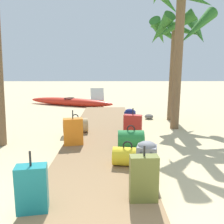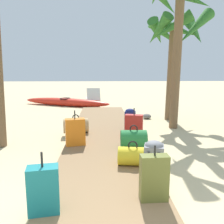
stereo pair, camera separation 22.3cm
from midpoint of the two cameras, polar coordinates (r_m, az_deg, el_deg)
ground_plane at (r=5.19m, az=-3.29°, el=-8.50°), size 60.00×60.00×0.00m
boardwalk at (r=5.99m, az=-3.19°, el=-5.55°), size 1.63×8.49×0.08m
suitcase_red at (r=5.60m, az=4.12°, el=-3.37°), size 0.44×0.29×0.70m
duffel_bag_tan at (r=6.10m, az=-9.70°, el=-3.23°), size 0.67×0.46×0.47m
suitcase_olive at (r=3.01m, az=7.85°, el=-15.34°), size 0.34×0.17×0.69m
duffel_bag_green at (r=4.84m, az=3.86°, el=-6.52°), size 0.53×0.38×0.49m
duffel_bag_yellow at (r=4.03m, az=3.36°, el=-10.49°), size 0.52×0.38×0.42m
suitcase_teal at (r=2.88m, az=-18.33°, el=-17.29°), size 0.37×0.25×0.70m
backpack_navy at (r=6.17m, az=3.31°, el=-1.76°), size 0.30×0.25×0.58m
backpack_grey at (r=3.54m, az=8.14°, el=-11.07°), size 0.33×0.31×0.57m
suitcase_orange at (r=5.10m, az=-10.05°, el=-4.71°), size 0.44×0.30×0.74m
palm_tree_far_right at (r=8.00m, az=14.14°, el=17.01°), size 2.06×2.14×3.45m
palm_tree_near_right at (r=7.07m, az=15.34°, el=23.69°), size 2.05×2.14×4.14m
lounge_chair at (r=11.34m, az=-5.15°, el=3.34°), size 0.75×1.55×0.82m
kayak at (r=11.26m, az=-11.62°, el=2.37°), size 4.24×2.26×0.37m
rock_right_near at (r=8.21m, az=7.58°, el=-1.02°), size 0.41×0.41×0.17m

